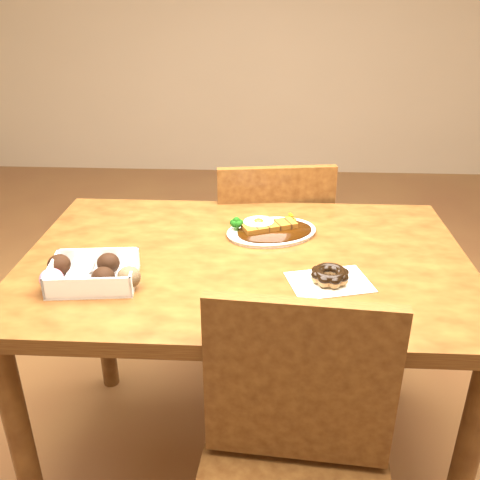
{
  "coord_description": "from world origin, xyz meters",
  "views": [
    {
      "loc": [
        0.05,
        -1.28,
        1.42
      ],
      "look_at": [
        -0.01,
        -0.02,
        0.81
      ],
      "focal_mm": 40.0,
      "sensor_mm": 36.0,
      "label": 1
    }
  ],
  "objects_px": {
    "donut_box": "(91,272)",
    "pon_de_ring": "(330,276)",
    "chair_far": "(270,255)",
    "katsu_curry_plate": "(270,230)",
    "table": "(245,288)"
  },
  "relations": [
    {
      "from": "chair_far",
      "to": "katsu_curry_plate",
      "type": "relative_size",
      "value": 2.82
    },
    {
      "from": "table",
      "to": "pon_de_ring",
      "type": "distance_m",
      "value": 0.28
    },
    {
      "from": "chair_far",
      "to": "donut_box",
      "type": "distance_m",
      "value": 0.88
    },
    {
      "from": "table",
      "to": "katsu_curry_plate",
      "type": "distance_m",
      "value": 0.2
    },
    {
      "from": "donut_box",
      "to": "katsu_curry_plate",
      "type": "bearing_deg",
      "value": 35.34
    },
    {
      "from": "chair_far",
      "to": "katsu_curry_plate",
      "type": "bearing_deg",
      "value": 81.41
    },
    {
      "from": "donut_box",
      "to": "pon_de_ring",
      "type": "height_order",
      "value": "donut_box"
    },
    {
      "from": "chair_far",
      "to": "pon_de_ring",
      "type": "height_order",
      "value": "chair_far"
    },
    {
      "from": "pon_de_ring",
      "to": "chair_far",
      "type": "bearing_deg",
      "value": 102.17
    },
    {
      "from": "table",
      "to": "chair_far",
      "type": "xyz_separation_m",
      "value": [
        0.07,
        0.54,
        -0.17
      ]
    },
    {
      "from": "chair_far",
      "to": "katsu_curry_plate",
      "type": "height_order",
      "value": "chair_far"
    },
    {
      "from": "donut_box",
      "to": "table",
      "type": "bearing_deg",
      "value": 23.47
    },
    {
      "from": "chair_far",
      "to": "pon_de_ring",
      "type": "relative_size",
      "value": 3.89
    },
    {
      "from": "table",
      "to": "chair_far",
      "type": "relative_size",
      "value": 1.38
    },
    {
      "from": "chair_far",
      "to": "donut_box",
      "type": "height_order",
      "value": "chair_far"
    }
  ]
}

